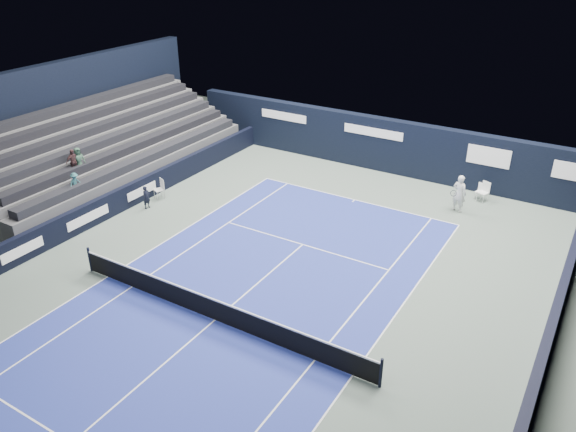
# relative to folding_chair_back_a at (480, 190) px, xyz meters

# --- Properties ---
(ground) EXTENTS (48.00, 48.00, 0.00)m
(ground) POSITION_rel_folding_chair_back_a_xyz_m (-5.52, -13.43, -0.49)
(ground) COLOR #53635A
(ground) RESTS_ON ground
(court_surface) EXTENTS (10.97, 23.77, 0.01)m
(court_surface) POSITION_rel_folding_chair_back_a_xyz_m (-5.52, -15.43, -0.48)
(court_surface) COLOR navy
(court_surface) RESTS_ON ground
(enclosure_wall_right) EXTENTS (0.30, 22.00, 1.80)m
(enclosure_wall_right) POSITION_rel_folding_chair_back_a_xyz_m (4.98, -9.43, 0.41)
(enclosure_wall_right) COLOR black
(enclosure_wall_right) RESTS_ON ground
(folding_chair_back_a) EXTENTS (0.45, 0.44, 0.85)m
(folding_chair_back_a) POSITION_rel_folding_chair_back_a_xyz_m (0.00, 0.00, 0.00)
(folding_chair_back_a) COLOR white
(folding_chair_back_a) RESTS_ON ground
(folding_chair_back_b) EXTENTS (0.60, 0.59, 1.06)m
(folding_chair_back_b) POSITION_rel_folding_chair_back_a_xyz_m (0.24, -0.20, 0.12)
(folding_chair_back_b) COLOR white
(folding_chair_back_b) RESTS_ON ground
(line_judge_chair) EXTENTS (0.62, 0.61, 1.08)m
(line_judge_chair) POSITION_rel_folding_chair_back_a_xyz_m (-14.34, -8.61, 0.13)
(line_judge_chair) COLOR silver
(line_judge_chair) RESTS_ON ground
(line_judge) EXTENTS (0.32, 0.46, 1.18)m
(line_judge) POSITION_rel_folding_chair_back_a_xyz_m (-14.12, -9.86, 0.11)
(line_judge) COLOR black
(line_judge) RESTS_ON ground
(court_markings) EXTENTS (11.03, 23.83, 0.00)m
(court_markings) POSITION_rel_folding_chair_back_a_xyz_m (-5.52, -15.43, -0.48)
(court_markings) COLOR white
(court_markings) RESTS_ON court_surface
(tennis_net) EXTENTS (12.90, 0.10, 1.10)m
(tennis_net) POSITION_rel_folding_chair_back_a_xyz_m (-5.52, -15.43, 0.02)
(tennis_net) COLOR black
(tennis_net) RESTS_ON ground
(back_sponsor_wall) EXTENTS (26.00, 0.63, 3.10)m
(back_sponsor_wall) POSITION_rel_folding_chair_back_a_xyz_m (-5.51, 1.06, 1.07)
(back_sponsor_wall) COLOR black
(back_sponsor_wall) RESTS_ON ground
(side_barrier_left) EXTENTS (0.33, 22.00, 1.20)m
(side_barrier_left) POSITION_rel_folding_chair_back_a_xyz_m (-15.02, -9.46, 0.11)
(side_barrier_left) COLOR black
(side_barrier_left) RESTS_ON ground
(spectator_stand) EXTENTS (6.00, 18.00, 6.40)m
(spectator_stand) POSITION_rel_folding_chair_back_a_xyz_m (-18.79, -8.44, 1.47)
(spectator_stand) COLOR #444447
(spectator_stand) RESTS_ON ground
(tennis_player) EXTENTS (0.78, 0.91, 1.93)m
(tennis_player) POSITION_rel_folding_chair_back_a_xyz_m (-0.59, -2.07, 0.48)
(tennis_player) COLOR silver
(tennis_player) RESTS_ON ground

